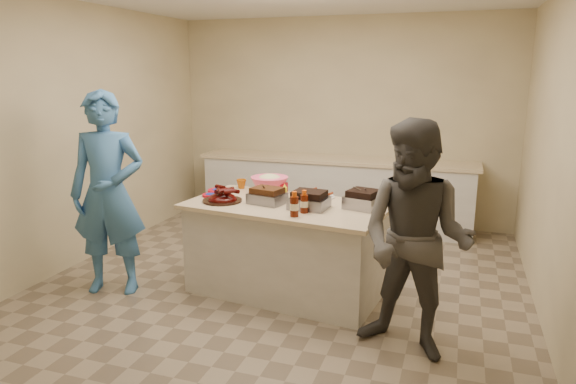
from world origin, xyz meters
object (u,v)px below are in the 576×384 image
(island, at_px, (286,291))
(mustard_bottle, at_px, (285,198))
(plastic_cup, at_px, (242,188))
(guest_blue, at_px, (116,289))
(roasting_pan, at_px, (363,208))
(bbq_bottle_a, at_px, (294,216))
(rib_platter, at_px, (222,201))
(guest_gray, at_px, (409,351))
(coleslaw_bowl, at_px, (270,192))
(bbq_bottle_b, at_px, (304,213))

(island, bearing_deg, mustard_bottle, 119.68)
(plastic_cup, bearing_deg, guest_blue, -134.49)
(roasting_pan, bearing_deg, island, -158.81)
(island, bearing_deg, bbq_bottle_a, -54.47)
(rib_platter, relative_size, guest_gray, 0.21)
(island, xyz_separation_m, coleslaw_bowl, (-0.31, 0.41, 0.84))
(bbq_bottle_b, height_order, mustard_bottle, bbq_bottle_b)
(guest_gray, bearing_deg, coleslaw_bowl, 159.58)
(coleslaw_bowl, distance_m, plastic_cup, 0.32)
(coleslaw_bowl, relative_size, mustard_bottle, 2.76)
(roasting_pan, bearing_deg, mustard_bottle, -176.09)
(bbq_bottle_b, bearing_deg, coleslaw_bowl, 130.74)
(roasting_pan, height_order, bbq_bottle_b, bbq_bottle_b)
(bbq_bottle_b, bearing_deg, bbq_bottle_a, -109.14)
(coleslaw_bowl, relative_size, bbq_bottle_b, 1.90)
(island, height_order, plastic_cup, plastic_cup)
(island, bearing_deg, bbq_bottle_b, -36.40)
(mustard_bottle, distance_m, plastic_cup, 0.59)
(rib_platter, bearing_deg, bbq_bottle_a, -18.44)
(bbq_bottle_a, bearing_deg, island, 118.26)
(bbq_bottle_a, xyz_separation_m, plastic_cup, (-0.83, 0.81, 0.00))
(coleslaw_bowl, height_order, bbq_bottle_a, coleslaw_bowl)
(bbq_bottle_a, height_order, bbq_bottle_b, bbq_bottle_a)
(mustard_bottle, bearing_deg, guest_gray, -35.74)
(guest_gray, bearing_deg, bbq_bottle_a, 177.05)
(rib_platter, height_order, guest_blue, rib_platter)
(bbq_bottle_a, distance_m, mustard_bottle, 0.64)
(island, bearing_deg, coleslaw_bowl, 134.49)
(coleslaw_bowl, height_order, guest_gray, coleslaw_bowl)
(island, height_order, rib_platter, rib_platter)
(bbq_bottle_b, xyz_separation_m, guest_gray, (0.95, -0.48, -0.84))
(island, relative_size, roasting_pan, 6.47)
(roasting_pan, relative_size, plastic_cup, 2.72)
(roasting_pan, distance_m, mustard_bottle, 0.78)
(guest_blue, bearing_deg, plastic_cup, 28.44)
(guest_blue, bearing_deg, coleslaw_bowl, 18.60)
(rib_platter, bearing_deg, mustard_bottle, 32.97)
(bbq_bottle_b, relative_size, mustard_bottle, 1.45)
(island, bearing_deg, roasting_pan, 14.44)
(bbq_bottle_b, height_order, guest_gray, bbq_bottle_b)
(bbq_bottle_a, distance_m, guest_gray, 1.35)
(guest_blue, bearing_deg, roasting_pan, -3.11)
(bbq_bottle_a, distance_m, plastic_cup, 1.16)
(bbq_bottle_a, relative_size, mustard_bottle, 1.56)
(coleslaw_bowl, bearing_deg, plastic_cup, 172.73)
(rib_platter, xyz_separation_m, bbq_bottle_b, (0.82, -0.13, 0.00))
(coleslaw_bowl, height_order, guest_blue, coleslaw_bowl)
(coleslaw_bowl, relative_size, plastic_cup, 3.66)
(roasting_pan, distance_m, bbq_bottle_b, 0.54)
(plastic_cup, bearing_deg, roasting_pan, -15.78)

